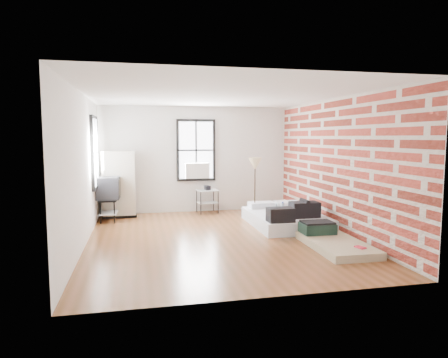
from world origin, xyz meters
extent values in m
plane|color=brown|center=(0.00, 0.00, 0.00)|extent=(6.00, 6.00, 0.00)
cube|color=silver|center=(0.00, 3.00, 1.40)|extent=(5.00, 0.01, 2.80)
cube|color=silver|center=(0.00, -3.00, 1.40)|extent=(5.00, 0.01, 2.80)
cube|color=silver|center=(-2.50, 0.00, 1.40)|extent=(0.01, 6.00, 2.80)
cube|color=maroon|center=(2.50, 0.00, 1.40)|extent=(0.02, 6.00, 2.80)
cube|color=white|center=(0.00, 0.00, 2.80)|extent=(5.00, 6.00, 0.01)
cube|color=white|center=(0.00, 2.95, 1.65)|extent=(0.90, 0.02, 1.50)
cube|color=black|center=(-0.48, 2.97, 1.65)|extent=(0.07, 0.08, 1.64)
cube|color=black|center=(0.48, 2.97, 1.65)|extent=(0.07, 0.08, 1.64)
cube|color=black|center=(0.00, 2.97, 2.44)|extent=(0.90, 0.08, 0.07)
cube|color=black|center=(0.00, 2.97, 0.86)|extent=(0.90, 0.08, 0.07)
cube|color=black|center=(0.00, 2.94, 1.65)|extent=(0.04, 0.02, 1.50)
cube|color=black|center=(0.00, 2.94, 1.65)|extent=(0.90, 0.02, 0.04)
cube|color=white|center=(0.00, 2.83, 1.12)|extent=(0.62, 0.30, 0.40)
cube|color=white|center=(-2.45, 1.80, 1.65)|extent=(0.02, 0.90, 1.50)
cube|color=black|center=(-2.47, 1.32, 1.65)|extent=(0.08, 0.07, 1.64)
cube|color=black|center=(-2.47, 2.29, 1.65)|extent=(0.08, 0.07, 1.64)
cube|color=black|center=(-2.47, 1.80, 2.44)|extent=(0.08, 0.90, 0.07)
cube|color=black|center=(-2.47, 1.80, 0.86)|extent=(0.08, 0.90, 0.07)
cube|color=black|center=(-2.44, 1.80, 1.65)|extent=(0.02, 0.04, 1.50)
cube|color=black|center=(-2.44, 1.80, 1.65)|extent=(0.02, 0.90, 0.04)
cube|color=white|center=(1.75, 0.83, 0.14)|extent=(1.56, 2.11, 0.28)
cube|color=white|center=(1.42, 1.67, 0.34)|extent=(0.61, 0.39, 0.13)
cube|color=white|center=(2.09, 1.66, 0.34)|extent=(0.61, 0.39, 0.13)
cube|color=black|center=(1.97, 0.33, 0.44)|extent=(0.61, 0.36, 0.33)
cylinder|color=black|center=(1.97, 0.33, 0.63)|extent=(0.09, 0.39, 0.09)
cube|color=black|center=(1.30, 0.00, 0.42)|extent=(0.53, 0.33, 0.29)
cylinder|color=#A8C3D9|center=(1.64, 0.78, 0.40)|extent=(0.08, 0.08, 0.24)
cylinder|color=#183AA8|center=(1.64, 0.78, 0.54)|extent=(0.04, 0.04, 0.03)
cube|color=tan|center=(1.95, -1.15, 0.07)|extent=(0.93, 1.72, 0.13)
cube|color=#142D26|center=(1.87, -0.52, 0.23)|extent=(0.64, 0.46, 0.20)
cube|color=black|center=(1.87, -0.52, 0.35)|extent=(0.60, 0.42, 0.04)
cube|color=#B81D2F|center=(2.12, -1.64, 0.15)|extent=(0.16, 0.21, 0.02)
cube|color=black|center=(-2.00, 2.65, 0.03)|extent=(0.85, 0.51, 0.06)
cube|color=beige|center=(-2.00, 2.65, 0.86)|extent=(0.81, 0.48, 1.59)
cylinder|color=black|center=(0.05, 2.50, 0.30)|extent=(0.02, 0.02, 0.60)
cylinder|color=black|center=(0.52, 2.57, 0.30)|extent=(0.02, 0.02, 0.60)
cylinder|color=black|center=(-0.01, 2.87, 0.30)|extent=(0.02, 0.02, 0.60)
cylinder|color=black|center=(0.47, 2.94, 0.30)|extent=(0.02, 0.02, 0.60)
cube|color=silver|center=(0.26, 2.72, 0.60)|extent=(0.60, 0.51, 0.02)
cube|color=silver|center=(0.26, 2.72, 0.27)|extent=(0.58, 0.49, 0.02)
cube|color=black|center=(0.26, 2.72, 0.66)|extent=(0.16, 0.21, 0.11)
cylinder|color=black|center=(1.24, 1.64, 0.01)|extent=(0.21, 0.21, 0.03)
cylinder|color=black|center=(1.24, 1.64, 0.67)|extent=(0.03, 0.03, 1.29)
cone|color=tan|center=(1.24, 1.64, 1.36)|extent=(0.32, 0.32, 0.29)
cylinder|color=black|center=(-2.39, 1.87, 0.26)|extent=(0.03, 0.03, 0.52)
cylinder|color=black|center=(-2.08, 1.86, 0.26)|extent=(0.03, 0.03, 0.52)
cylinder|color=black|center=(-2.36, 2.50, 0.26)|extent=(0.03, 0.03, 0.52)
cylinder|color=black|center=(-2.05, 2.48, 0.26)|extent=(0.03, 0.03, 0.52)
cube|color=black|center=(-2.22, 2.18, 0.52)|extent=(0.45, 0.77, 0.03)
cube|color=silver|center=(-2.22, 2.18, 0.21)|extent=(0.43, 0.74, 0.02)
cube|color=black|center=(-2.22, 2.18, 0.80)|extent=(0.55, 0.63, 0.52)
cube|color=black|center=(-1.96, 2.17, 0.80)|extent=(0.04, 0.50, 0.42)
camera|label=1|loc=(-1.51, -7.58, 2.00)|focal=32.00mm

